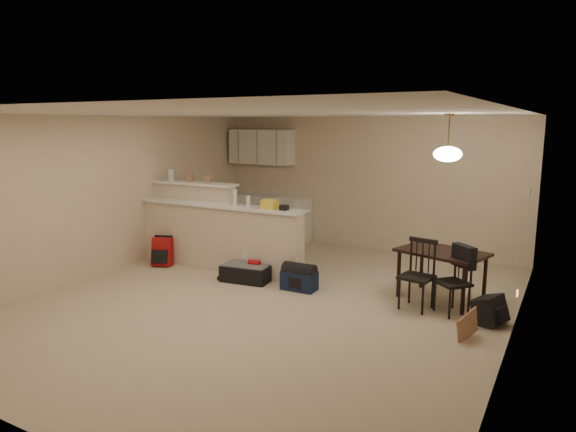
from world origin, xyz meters
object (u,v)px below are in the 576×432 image
Objects in this scene: dining_chair_near at (417,275)px; red_backpack at (162,252)px; dining_table at (442,257)px; suitcase at (247,273)px; black_daypack at (490,310)px; dining_chair_far at (453,281)px; navy_duffel at (299,281)px; pendant_lamp at (448,153)px.

dining_chair_near reaches higher than red_backpack.
red_backpack is at bearing -156.35° from dining_table.
black_daypack is (3.50, 0.00, 0.04)m from suitcase.
dining_table is at bearing 4.14° from suitcase.
dining_table is 0.54m from dining_chair_far.
red_backpack is 0.97× the size of navy_duffel.
dining_table is 3.39× the size of black_daypack.
red_backpack is at bearing 108.71° from black_daypack.
dining_chair_far reaches higher than dining_table.
pendant_lamp is at bearing -118.41° from dining_table.
black_daypack is at bearing -37.87° from pendant_lamp.
suitcase is 3.50m from black_daypack.
pendant_lamp reaches higher than dining_table.
dining_chair_near is at bearing 0.38° from navy_duffel.
navy_duffel is (2.62, 0.00, -0.10)m from red_backpack.
dining_table is 2.04× the size of pendant_lamp.
red_backpack is (-4.50, -0.56, -0.36)m from dining_table.
dining_chair_near reaches higher than dining_chair_far.
pendant_lamp is 1.64m from dining_chair_far.
black_daypack is (0.91, -0.05, -0.29)m from dining_chair_near.
pendant_lamp reaches higher than dining_chair_far.
dining_chair_near is at bearing 105.36° from black_daypack.
dining_chair_far is 3.04m from suitcase.
dining_table is 4.55m from red_backpack.
dining_chair_far is at bearing 1.58° from navy_duffel.
black_daypack is at bearing -1.44° from navy_duffel.
dining_chair_far is 4.74m from red_backpack.
dining_table is at bearing 70.84° from black_daypack.
dining_chair_far is (0.44, 0.06, -0.03)m from dining_chair_near.
dining_chair_far is 1.78× the size of red_backpack.
dining_table is at bearing 77.61° from dining_chair_near.
pendant_lamp is 0.72× the size of dining_chair_far.
navy_duffel is 2.59m from black_daypack.
dining_chair_far is at bearing -44.91° from dining_table.
dining_table is 1.01m from black_daypack.
dining_table is 1.74× the size of suitcase.
suitcase is at bearing 178.56° from navy_duffel.
dining_table is 1.39× the size of dining_chair_near.
red_backpack reaches higher than black_daypack.
pendant_lamp is (-0.00, -0.00, 1.39)m from dining_table.
navy_duffel reaches higher than suitcase.
dining_table is 2.01m from navy_duffel.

